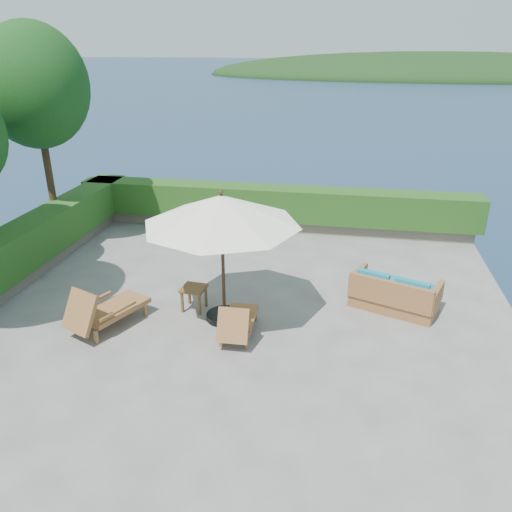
% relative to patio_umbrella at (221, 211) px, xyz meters
% --- Properties ---
extents(ground, '(12.00, 12.00, 0.00)m').
position_rel_patio_umbrella_xyz_m(ground, '(0.21, 0.16, -2.41)').
color(ground, gray).
rests_on(ground, ground).
extents(foundation, '(12.00, 12.00, 3.00)m').
position_rel_patio_umbrella_xyz_m(foundation, '(0.21, 0.16, -3.97)').
color(foundation, '#514940').
rests_on(foundation, ocean).
extents(ocean, '(600.00, 600.00, 0.00)m').
position_rel_patio_umbrella_xyz_m(ocean, '(0.21, 0.16, -5.42)').
color(ocean, navy).
rests_on(ocean, ground).
extents(offshore_island, '(126.00, 57.60, 12.60)m').
position_rel_patio_umbrella_xyz_m(offshore_island, '(25.21, 140.16, -5.42)').
color(offshore_island, black).
rests_on(offshore_island, ocean).
extents(planter_wall_far, '(12.00, 0.60, 0.36)m').
position_rel_patio_umbrella_xyz_m(planter_wall_far, '(0.21, 5.76, -2.24)').
color(planter_wall_far, gray).
rests_on(planter_wall_far, ground).
extents(planter_wall_left, '(0.60, 12.00, 0.36)m').
position_rel_patio_umbrella_xyz_m(planter_wall_left, '(-5.39, 0.16, -2.24)').
color(planter_wall_left, gray).
rests_on(planter_wall_left, ground).
extents(hedge_far, '(12.40, 0.90, 1.00)m').
position_rel_patio_umbrella_xyz_m(hedge_far, '(0.21, 5.76, -1.57)').
color(hedge_far, '#1C4213').
rests_on(hedge_far, planter_wall_far).
extents(tree_far, '(2.80, 2.80, 6.03)m').
position_rel_patio_umbrella_xyz_m(tree_far, '(-5.79, 3.36, 1.99)').
color(tree_far, '#3F2D18').
rests_on(tree_far, ground).
extents(patio_umbrella, '(3.22, 3.22, 2.86)m').
position_rel_patio_umbrella_xyz_m(patio_umbrella, '(0.00, 0.00, 0.00)').
color(patio_umbrella, black).
rests_on(patio_umbrella, ground).
extents(lounge_left, '(1.37, 1.92, 1.03)m').
position_rel_patio_umbrella_xyz_m(lounge_left, '(-2.34, -0.81, -1.99)').
color(lounge_left, '#976436').
rests_on(lounge_left, ground).
extents(lounge_right, '(0.69, 1.48, 0.84)m').
position_rel_patio_umbrella_xyz_m(lounge_right, '(0.43, -0.64, -2.06)').
color(lounge_right, '#976436').
rests_on(lounge_right, ground).
extents(side_table, '(0.55, 0.55, 0.54)m').
position_rel_patio_umbrella_xyz_m(side_table, '(-0.75, 0.29, -1.97)').
color(side_table, brown).
rests_on(side_table, ground).
extents(wicker_loveseat, '(2.06, 1.55, 0.91)m').
position_rel_patio_umbrella_xyz_m(wicker_loveseat, '(3.58, 1.08, -2.06)').
color(wicker_loveseat, '#976436').
rests_on(wicker_loveseat, ground).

